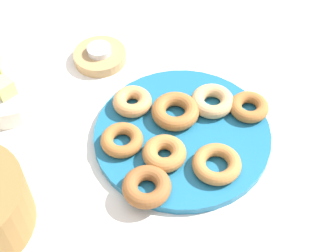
# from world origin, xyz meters

# --- Properties ---
(ground_plane) EXTENTS (2.40, 2.40, 0.00)m
(ground_plane) POSITION_xyz_m (0.00, 0.00, 0.00)
(ground_plane) COLOR white
(donut_plate) EXTENTS (0.35, 0.35, 0.02)m
(donut_plate) POSITION_xyz_m (0.00, 0.00, 0.01)
(donut_plate) COLOR #1E6B93
(donut_plate) RESTS_ON ground_plane
(donut_0) EXTENTS (0.11, 0.11, 0.03)m
(donut_0) POSITION_xyz_m (0.05, -0.08, 0.03)
(donut_0) COLOR tan
(donut_0) RESTS_ON donut_plate
(donut_1) EXTENTS (0.12, 0.12, 0.03)m
(donut_1) POSITION_xyz_m (-0.10, -0.03, 0.03)
(donut_1) COLOR #BC7A3D
(donut_1) RESTS_ON donut_plate
(donut_2) EXTENTS (0.12, 0.12, 0.03)m
(donut_2) POSITION_xyz_m (0.04, -0.00, 0.03)
(donut_2) COLOR #AD6B33
(donut_2) RESTS_ON donut_plate
(donut_3) EXTENTS (0.11, 0.11, 0.03)m
(donut_3) POSITION_xyz_m (-0.11, 0.11, 0.03)
(donut_3) COLOR #995B2D
(donut_3) RESTS_ON donut_plate
(donut_4) EXTENTS (0.11, 0.11, 0.03)m
(donut_4) POSITION_xyz_m (0.01, -0.15, 0.03)
(donut_4) COLOR #AD6B33
(donut_4) RESTS_ON donut_plate
(donut_5) EXTENTS (0.09, 0.09, 0.03)m
(donut_5) POSITION_xyz_m (-0.05, 0.05, 0.03)
(donut_5) COLOR #BC7A3D
(donut_5) RESTS_ON donut_plate
(donut_6) EXTENTS (0.09, 0.09, 0.03)m
(donut_6) POSITION_xyz_m (0.10, 0.08, 0.03)
(donut_6) COLOR tan
(donut_6) RESTS_ON donut_plate
(donut_7) EXTENTS (0.11, 0.11, 0.02)m
(donut_7) POSITION_xyz_m (0.01, 0.12, 0.03)
(donut_7) COLOR #AD6B33
(donut_7) RESTS_ON donut_plate
(candle_holder) EXTENTS (0.12, 0.12, 0.02)m
(candle_holder) POSITION_xyz_m (0.27, 0.10, 0.01)
(candle_holder) COLOR tan
(candle_holder) RESTS_ON ground_plane
(tealight) EXTENTS (0.05, 0.05, 0.01)m
(tealight) POSITION_xyz_m (0.27, 0.10, 0.03)
(tealight) COLOR silver
(tealight) RESTS_ON candle_holder
(fruit_bowl) EXTENTS (0.18, 0.18, 0.04)m
(fruit_bowl) POSITION_xyz_m (0.22, 0.32, 0.02)
(fruit_bowl) COLOR silver
(fruit_bowl) RESTS_ON ground_plane
(melon_chunk_left) EXTENTS (0.05, 0.05, 0.04)m
(melon_chunk_left) POSITION_xyz_m (0.19, 0.32, 0.06)
(melon_chunk_left) COLOR #DBD67A
(melon_chunk_left) RESTS_ON fruit_bowl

